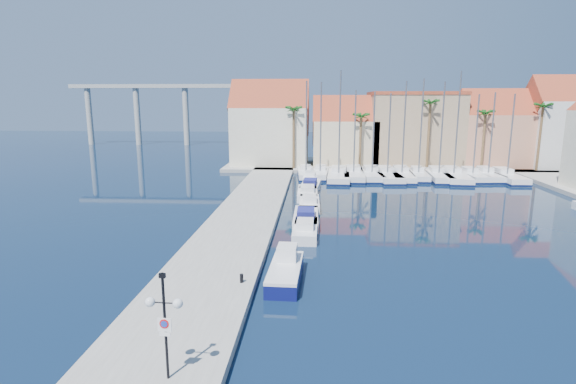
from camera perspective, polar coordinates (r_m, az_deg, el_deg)
name	(u,v)px	position (r m, az deg, el deg)	size (l,w,h in m)	color
ground	(358,279)	(28.09, 8.84, -10.85)	(260.00, 260.00, 0.00)	black
quay_west	(245,216)	(41.20, -5.45, -3.11)	(6.00, 77.00, 0.50)	gray
shore_north	(393,165)	(75.65, 13.16, 3.35)	(54.00, 16.00, 0.50)	gray
lamp_post	(164,310)	(17.29, -15.44, -14.27)	(1.41, 0.43, 4.15)	black
bollard	(242,278)	(26.02, -5.92, -10.84)	(0.20, 0.20, 0.50)	black
fishing_boat	(286,270)	(27.32, -0.31, -9.93)	(2.02, 5.50, 1.90)	#0D1150
motorboat_west_0	(305,229)	(36.07, 2.22, -4.77)	(1.95, 5.87, 1.40)	white
motorboat_west_1	(306,217)	(39.67, 2.29, -3.25)	(2.15, 6.66, 1.40)	white
motorboat_west_2	(309,203)	(45.19, 2.74, -1.42)	(2.06, 6.17, 1.40)	white
motorboat_west_3	(307,193)	(50.37, 2.47, -0.07)	(2.26, 6.78, 1.40)	white
motorboat_west_4	(311,185)	(54.56, 2.88, 0.83)	(2.66, 6.78, 1.40)	white
motorboat_west_5	(310,177)	(60.45, 2.87, 1.88)	(1.95, 5.65, 1.40)	white
sailboat_0	(306,173)	(63.24, 2.28, 2.43)	(2.80, 8.48, 13.23)	white
sailboat_1	(320,173)	(63.42, 4.13, 2.44)	(2.76, 8.27, 13.09)	white
sailboat_2	(339,175)	(62.09, 6.44, 2.16)	(3.50, 11.18, 14.49)	white
sailboat_3	(353,174)	(63.27, 8.31, 2.27)	(3.25, 10.62, 11.99)	white
sailboat_4	(371,174)	(63.46, 10.54, 2.23)	(2.75, 9.84, 11.79)	white
sailboat_5	(386,175)	(63.35, 12.38, 2.12)	(3.47, 11.06, 11.60)	white
sailboat_6	(401,175)	(64.07, 14.19, 2.16)	(3.49, 10.78, 13.16)	white
sailboat_7	(418,174)	(64.50, 16.17, 2.17)	(2.66, 8.29, 13.50)	white
sailboat_8	(438,175)	(64.93, 18.50, 2.04)	(3.25, 10.11, 13.07)	white
sailboat_9	(453,175)	(65.55, 20.17, 2.01)	(3.88, 11.71, 14.38)	white
sailboat_10	(471,175)	(66.45, 22.25, 1.99)	(2.66, 8.54, 11.46)	white
sailboat_11	(487,175)	(67.57, 23.91, 2.00)	(2.41, 8.77, 11.71)	white
sailboat_12	(505,176)	(67.45, 25.86, 1.80)	(2.72, 9.86, 11.50)	white
building_0	(271,126)	(73.35, -2.24, 8.32)	(12.30, 9.00, 13.50)	beige
building_1	(345,134)	(73.20, 7.23, 7.27)	(10.30, 8.00, 11.00)	beige
building_2	(413,128)	(75.63, 15.63, 7.80)	(14.20, 10.20, 11.50)	tan
building_3	(492,131)	(78.08, 24.47, 7.01)	(10.30, 8.00, 12.00)	tan
building_4	(555,125)	(80.75, 30.81, 7.33)	(8.30, 8.00, 14.00)	silver
palm_0	(294,111)	(67.96, 0.73, 10.23)	(2.60, 2.60, 10.15)	brown
palm_1	(361,118)	(68.23, 9.26, 9.29)	(2.60, 2.60, 9.15)	brown
palm_2	(430,105)	(69.88, 17.63, 10.50)	(2.60, 2.60, 11.15)	brown
palm_3	(486,115)	(72.23, 23.81, 8.97)	(2.60, 2.60, 9.65)	brown
palm_4	(543,108)	(75.31, 29.66, 9.23)	(2.60, 2.60, 10.65)	brown
viaduct	(165,102)	(113.85, -15.40, 10.94)	(48.00, 2.20, 14.45)	#9E9E99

